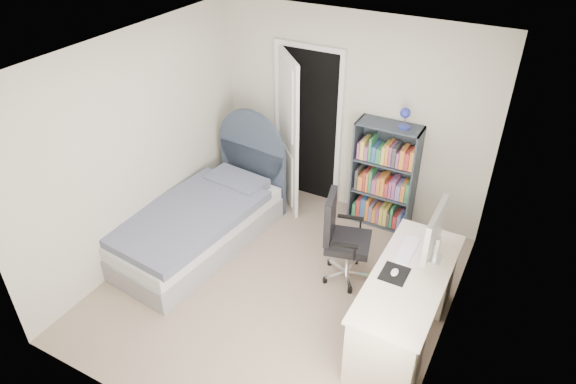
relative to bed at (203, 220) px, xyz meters
The scene contains 8 objects.
room_shell 1.53m from the bed, 13.02° to the right, with size 3.50×3.70×2.60m.
door 1.60m from the bed, 67.82° to the left, with size 0.92×0.63×2.06m.
bed is the anchor object (origin of this frame).
nightstand 1.34m from the bed, 90.95° to the left, with size 0.38×0.38×0.56m.
floor_lamp 1.42m from the bed, 74.80° to the left, with size 0.18×0.18×1.27m.
bookcase 2.22m from the bed, 38.49° to the left, with size 0.75×0.32×1.58m.
desk 2.55m from the bed, ahead, with size 0.63×1.58×1.30m.
office_chair 1.69m from the bed, ahead, with size 0.56×0.58×1.03m.
Camera 1 is at (2.02, -3.54, 3.84)m, focal length 32.00 mm.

